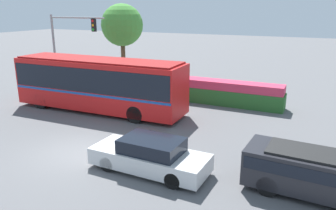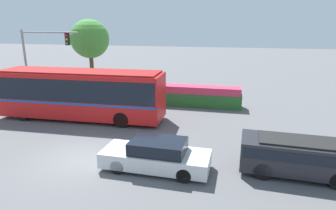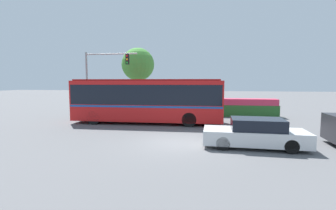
% 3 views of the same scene
% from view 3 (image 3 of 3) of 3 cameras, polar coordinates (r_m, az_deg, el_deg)
% --- Properties ---
extents(ground_plane, '(140.00, 140.00, 0.00)m').
position_cam_3_polar(ground_plane, '(12.57, 1.97, -8.85)').
color(ground_plane, '#5B5B5E').
extents(city_bus, '(11.19, 2.90, 3.30)m').
position_cam_3_polar(city_bus, '(18.22, -4.96, 1.59)').
color(city_bus, red).
rests_on(city_bus, ground).
extents(sedan_foreground, '(4.81, 1.93, 1.39)m').
position_cam_3_polar(sedan_foreground, '(12.28, 19.86, -6.41)').
color(sedan_foreground, silver).
rests_on(sedan_foreground, ground).
extents(traffic_light_pole, '(4.94, 0.24, 5.82)m').
position_cam_3_polar(traffic_light_pole, '(23.07, -15.83, 7.31)').
color(traffic_light_pole, gray).
rests_on(traffic_light_pole, ground).
extents(flowering_hedge, '(7.70, 1.34, 1.59)m').
position_cam_3_polar(flowering_hedge, '(22.67, 15.12, -0.58)').
color(flowering_hedge, '#286028').
rests_on(flowering_hedge, ground).
extents(street_tree_left, '(3.44, 3.44, 6.66)m').
position_cam_3_polar(street_tree_left, '(25.97, -7.11, 9.43)').
color(street_tree_left, brown).
rests_on(street_tree_left, ground).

